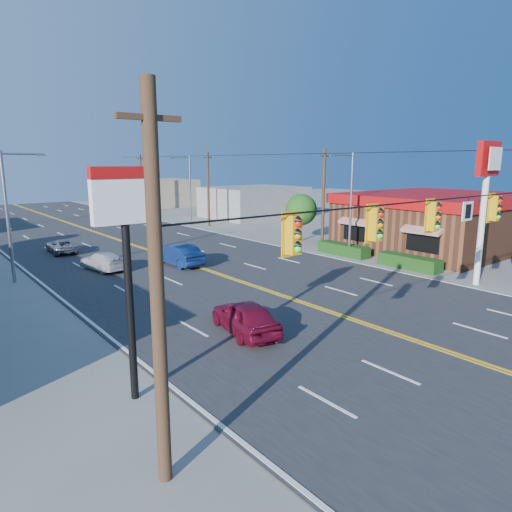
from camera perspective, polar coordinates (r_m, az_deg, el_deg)
ground at (r=19.83m, az=21.95°, el=-10.89°), size 160.00×160.00×0.00m
road at (r=33.81m, az=-8.72°, el=-0.91°), size 20.00×120.00×0.06m
signal_span at (r=18.48m, az=22.91°, el=3.17°), size 24.32×0.34×9.00m
kfc at (r=41.94m, az=21.67°, el=4.10°), size 16.30×12.40×4.70m
kfc_pylon at (r=30.08m, az=26.79°, el=8.01°), size 2.20×0.36×8.50m
pizza_hut_sign at (r=13.95m, az=-15.96°, el=2.39°), size 1.90×0.30×6.85m
streetlight_se at (r=35.43m, az=11.58°, el=6.91°), size 2.55×0.25×8.00m
streetlight_ne at (r=54.07m, az=-8.41°, el=8.59°), size 2.55×0.25×8.00m
streetlight_sw at (r=31.36m, az=-28.36°, el=5.15°), size 2.55×0.25×8.00m
utility_pole_near at (r=39.15m, az=8.41°, el=6.99°), size 0.28×0.28×8.40m
utility_pole_mid at (r=53.11m, az=-5.98°, el=8.26°), size 0.28×0.28×8.40m
utility_pole_far at (r=68.96m, az=-14.13°, el=8.75°), size 0.28×0.28×8.40m
tree_kfc_rear at (r=42.99m, az=5.67°, el=5.77°), size 2.94×2.94×4.41m
bld_east_mid at (r=62.18m, az=-0.25°, el=6.78°), size 12.00×10.00×4.00m
bld_east_far at (r=79.20m, az=-11.96°, el=7.74°), size 10.00×10.00×4.40m
car_magenta at (r=19.82m, az=-1.37°, el=-7.76°), size 2.57×4.55×1.46m
car_blue at (r=33.07m, az=-9.70°, el=0.08°), size 1.87×4.73×1.53m
car_white at (r=32.96m, az=-18.61°, el=-0.69°), size 2.33×4.42×1.22m
car_silver at (r=40.34m, az=-23.13°, el=1.08°), size 2.04×4.06×1.10m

